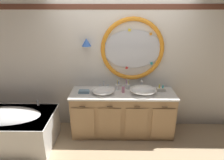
{
  "coord_description": "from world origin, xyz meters",
  "views": [
    {
      "loc": [
        -0.11,
        -2.97,
        2.3
      ],
      "look_at": [
        -0.16,
        0.25,
        1.09
      ],
      "focal_mm": 30.91,
      "sensor_mm": 36.0,
      "label": 1
    }
  ],
  "objects_px": {
    "soap_dispenser": "(123,89)",
    "folded_hand_towel": "(84,92)",
    "sink_basin_left": "(103,90)",
    "sink_basin_right": "(143,90)",
    "bathtub": "(7,127)",
    "toiletry_basket": "(161,89)",
    "toothbrush_holder_left": "(118,87)",
    "toothbrush_holder_right": "(127,86)"
  },
  "relations": [
    {
      "from": "sink_basin_left",
      "to": "sink_basin_right",
      "type": "bearing_deg",
      "value": 0.0
    },
    {
      "from": "soap_dispenser",
      "to": "toothbrush_holder_right",
      "type": "bearing_deg",
      "value": 64.49
    },
    {
      "from": "bathtub",
      "to": "folded_hand_towel",
      "type": "relative_size",
      "value": 8.35
    },
    {
      "from": "toothbrush_holder_left",
      "to": "folded_hand_towel",
      "type": "bearing_deg",
      "value": -165.45
    },
    {
      "from": "toothbrush_holder_right",
      "to": "toiletry_basket",
      "type": "distance_m",
      "value": 0.63
    },
    {
      "from": "folded_hand_towel",
      "to": "toiletry_basket",
      "type": "distance_m",
      "value": 1.43
    },
    {
      "from": "soap_dispenser",
      "to": "folded_hand_towel",
      "type": "xyz_separation_m",
      "value": [
        -0.72,
        -0.02,
        -0.04
      ]
    },
    {
      "from": "sink_basin_left",
      "to": "toothbrush_holder_left",
      "type": "distance_m",
      "value": 0.32
    },
    {
      "from": "sink_basin_left",
      "to": "folded_hand_towel",
      "type": "xyz_separation_m",
      "value": [
        -0.35,
        0.01,
        -0.03
      ]
    },
    {
      "from": "bathtub",
      "to": "toiletry_basket",
      "type": "distance_m",
      "value": 2.84
    },
    {
      "from": "bathtub",
      "to": "sink_basin_right",
      "type": "xyz_separation_m",
      "value": [
        2.4,
        0.37,
        0.56
      ]
    },
    {
      "from": "sink_basin_left",
      "to": "toothbrush_holder_left",
      "type": "xyz_separation_m",
      "value": [
        0.27,
        0.17,
        0.01
      ]
    },
    {
      "from": "toothbrush_holder_right",
      "to": "soap_dispenser",
      "type": "distance_m",
      "value": 0.2
    },
    {
      "from": "soap_dispenser",
      "to": "toothbrush_holder_left",
      "type": "bearing_deg",
      "value": 124.6
    },
    {
      "from": "toothbrush_holder_right",
      "to": "folded_hand_towel",
      "type": "bearing_deg",
      "value": -165.75
    },
    {
      "from": "toothbrush_holder_left",
      "to": "soap_dispenser",
      "type": "distance_m",
      "value": 0.17
    },
    {
      "from": "sink_basin_left",
      "to": "toiletry_basket",
      "type": "height_order",
      "value": "toiletry_basket"
    },
    {
      "from": "soap_dispenser",
      "to": "sink_basin_right",
      "type": "bearing_deg",
      "value": -5.26
    },
    {
      "from": "bathtub",
      "to": "sink_basin_left",
      "type": "height_order",
      "value": "sink_basin_left"
    },
    {
      "from": "bathtub",
      "to": "toothbrush_holder_left",
      "type": "height_order",
      "value": "toothbrush_holder_left"
    },
    {
      "from": "sink_basin_right",
      "to": "toothbrush_holder_right",
      "type": "xyz_separation_m",
      "value": [
        -0.27,
        0.22,
        -0.02
      ]
    },
    {
      "from": "bathtub",
      "to": "folded_hand_towel",
      "type": "xyz_separation_m",
      "value": [
        1.33,
        0.38,
        0.52
      ]
    },
    {
      "from": "sink_basin_left",
      "to": "toiletry_basket",
      "type": "distance_m",
      "value": 1.08
    },
    {
      "from": "sink_basin_right",
      "to": "bathtub",
      "type": "bearing_deg",
      "value": -171.36
    },
    {
      "from": "sink_basin_left",
      "to": "soap_dispenser",
      "type": "height_order",
      "value": "soap_dispenser"
    },
    {
      "from": "sink_basin_left",
      "to": "sink_basin_right",
      "type": "distance_m",
      "value": 0.72
    },
    {
      "from": "toothbrush_holder_right",
      "to": "toiletry_basket",
      "type": "relative_size",
      "value": 1.36
    },
    {
      "from": "bathtub",
      "to": "toothbrush_holder_right",
      "type": "distance_m",
      "value": 2.28
    },
    {
      "from": "bathtub",
      "to": "sink_basin_left",
      "type": "xyz_separation_m",
      "value": [
        1.68,
        0.37,
        0.54
      ]
    },
    {
      "from": "soap_dispenser",
      "to": "toiletry_basket",
      "type": "height_order",
      "value": "soap_dispenser"
    },
    {
      "from": "sink_basin_right",
      "to": "toothbrush_holder_right",
      "type": "bearing_deg",
      "value": 141.34
    },
    {
      "from": "toothbrush_holder_left",
      "to": "sink_basin_right",
      "type": "bearing_deg",
      "value": -20.85
    },
    {
      "from": "toothbrush_holder_right",
      "to": "toiletry_basket",
      "type": "bearing_deg",
      "value": -9.65
    },
    {
      "from": "bathtub",
      "to": "toothbrush_holder_left",
      "type": "bearing_deg",
      "value": 15.41
    },
    {
      "from": "bathtub",
      "to": "soap_dispenser",
      "type": "height_order",
      "value": "soap_dispenser"
    },
    {
      "from": "bathtub",
      "to": "toothbrush_holder_right",
      "type": "bearing_deg",
      "value": 15.22
    },
    {
      "from": "soap_dispenser",
      "to": "folded_hand_towel",
      "type": "bearing_deg",
      "value": -178.23
    },
    {
      "from": "bathtub",
      "to": "toiletry_basket",
      "type": "xyz_separation_m",
      "value": [
        2.75,
        0.48,
        0.53
      ]
    },
    {
      "from": "sink_basin_right",
      "to": "soap_dispenser",
      "type": "relative_size",
      "value": 3.11
    },
    {
      "from": "sink_basin_right",
      "to": "toothbrush_holder_left",
      "type": "relative_size",
      "value": 2.16
    },
    {
      "from": "bathtub",
      "to": "folded_hand_towel",
      "type": "height_order",
      "value": "folded_hand_towel"
    },
    {
      "from": "bathtub",
      "to": "sink_basin_right",
      "type": "distance_m",
      "value": 2.5
    }
  ]
}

